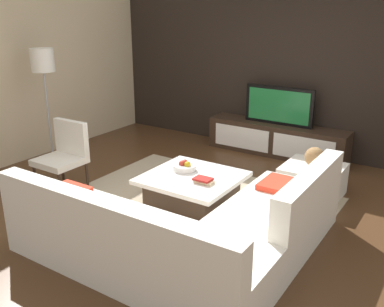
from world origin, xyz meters
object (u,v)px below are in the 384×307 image
(decorative_ball, at_px, (315,157))
(book_stack, at_px, (203,181))
(television, at_px, (279,106))
(sectional_couch, at_px, (191,233))
(accent_chair_near, at_px, (65,151))
(floor_lamp, at_px, (43,68))
(fruit_bowl, at_px, (184,167))
(ottoman, at_px, (312,181))
(coffee_table, at_px, (192,190))
(media_console, at_px, (277,139))

(decorative_ball, height_order, book_stack, decorative_ball)
(television, height_order, sectional_couch, television)
(accent_chair_near, bearing_deg, floor_lamp, 150.30)
(fruit_bowl, bearing_deg, ottoman, 36.25)
(accent_chair_near, bearing_deg, coffee_table, 12.90)
(coffee_table, height_order, ottoman, ottoman)
(fruit_bowl, relative_size, decorative_ball, 1.16)
(television, distance_m, ottoman, 1.72)
(floor_lamp, xyz_separation_m, book_stack, (2.74, -0.15, -1.03))
(ottoman, relative_size, decorative_ball, 2.89)
(coffee_table, xyz_separation_m, book_stack, (0.22, -0.11, 0.21))
(media_console, bearing_deg, book_stack, -87.10)
(book_stack, bearing_deg, television, 92.90)
(accent_chair_near, xyz_separation_m, decorative_ball, (2.80, 1.46, 0.03))
(media_console, xyz_separation_m, fruit_bowl, (-0.28, -2.20, 0.18))
(television, bearing_deg, fruit_bowl, -97.22)
(television, distance_m, coffee_table, 2.37)
(media_console, height_order, television, television)
(sectional_couch, distance_m, book_stack, 0.97)
(media_console, xyz_separation_m, decorative_ball, (1.00, -1.26, 0.27))
(media_console, distance_m, coffee_table, 2.30)
(television, height_order, ottoman, television)
(coffee_table, height_order, decorative_ball, decorative_ball)
(television, xyz_separation_m, accent_chair_near, (-1.80, -2.71, -0.31))
(fruit_bowl, bearing_deg, media_console, 82.78)
(fruit_bowl, xyz_separation_m, decorative_ball, (1.28, 0.94, 0.10))
(television, distance_m, fruit_bowl, 2.25)
(television, relative_size, decorative_ball, 4.55)
(sectional_couch, distance_m, fruit_bowl, 1.36)
(accent_chair_near, bearing_deg, television, 55.60)
(sectional_couch, height_order, accent_chair_near, accent_chair_near)
(media_console, height_order, book_stack, media_console)
(media_console, relative_size, television, 2.02)
(television, height_order, coffee_table, television)
(floor_lamp, xyz_separation_m, decorative_ball, (3.63, 1.00, -0.92))
(television, xyz_separation_m, decorative_ball, (1.00, -1.26, -0.27))
(television, height_order, book_stack, television)
(accent_chair_near, relative_size, book_stack, 3.85)
(floor_lamp, distance_m, ottoman, 3.96)
(coffee_table, height_order, floor_lamp, floor_lamp)
(accent_chair_near, distance_m, decorative_ball, 3.16)
(sectional_couch, xyz_separation_m, floor_lamp, (-3.15, 1.02, 1.16))
(media_console, height_order, coffee_table, media_console)
(coffee_table, xyz_separation_m, accent_chair_near, (-1.70, -0.42, 0.29))
(sectional_couch, bearing_deg, floor_lamp, 161.98)
(fruit_bowl, bearing_deg, decorative_ball, 36.25)
(media_console, height_order, fruit_bowl, fruit_bowl)
(coffee_table, bearing_deg, floor_lamp, 179.14)
(media_console, xyz_separation_m, television, (0.00, 0.00, 0.54))
(television, height_order, fruit_bowl, television)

